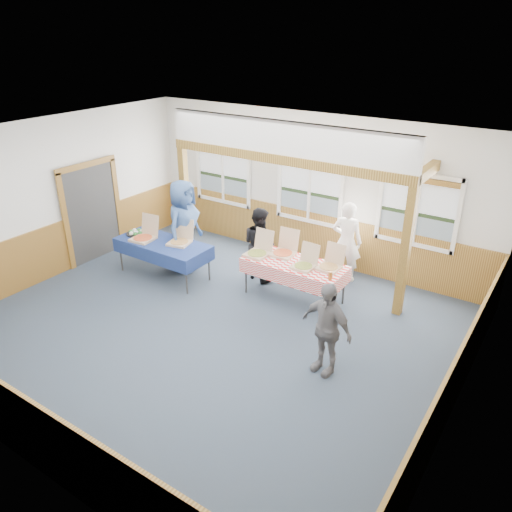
{
  "coord_description": "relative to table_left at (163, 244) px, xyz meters",
  "views": [
    {
      "loc": [
        4.71,
        -5.62,
        4.78
      ],
      "look_at": [
        0.28,
        1.0,
        1.07
      ],
      "focal_mm": 35.0,
      "sensor_mm": 36.0,
      "label": 1
    }
  ],
  "objects": [
    {
      "name": "wainscot_back",
      "position": [
        2.05,
        2.42,
        -0.15
      ],
      "size": [
        7.98,
        0.05,
        1.1
      ],
      "primitive_type": "cube",
      "color": "brown",
      "rests_on": "floor"
    },
    {
      "name": "pizza_box_c",
      "position": [
        1.96,
        0.57,
        0.12
      ],
      "size": [
        0.42,
        0.51,
        0.45
      ],
      "rotation": [
        0.0,
        0.0,
        -0.02
      ],
      "color": "tan",
      "rests_on": "table_right"
    },
    {
      "name": "pizza_box_b",
      "position": [
        0.34,
        0.16,
        0.12
      ],
      "size": [
        0.51,
        0.58,
        0.45
      ],
      "rotation": [
        0.0,
        0.0,
        0.23
      ],
      "color": "tan",
      "rests_on": "table_left"
    },
    {
      "name": "veggie_tray",
      "position": [
        -0.75,
        -0.0,
        0.08
      ],
      "size": [
        0.42,
        0.42,
        0.09
      ],
      "color": "black",
      "rests_on": "table_left"
    },
    {
      "name": "post_left",
      "position": [
        -0.45,
        1.24,
        0.5
      ],
      "size": [
        0.15,
        0.15,
        2.4
      ],
      "primitive_type": "cube",
      "color": "brown",
      "rests_on": "floor"
    },
    {
      "name": "wall_back",
      "position": [
        2.05,
        2.44,
        0.9
      ],
      "size": [
        8.0,
        0.0,
        8.0
      ],
      "primitive_type": "plane",
      "rotation": [
        1.57,
        0.0,
        0.0
      ],
      "color": "silver",
      "rests_on": "floor"
    },
    {
      "name": "cross_beam",
      "position": [
        2.05,
        1.24,
        1.79
      ],
      "size": [
        5.15,
        0.18,
        0.18
      ],
      "primitive_type": "cube",
      "color": "brown",
      "rests_on": "post_left"
    },
    {
      "name": "post_right",
      "position": [
        4.55,
        1.24,
        0.5
      ],
      "size": [
        0.15,
        0.15,
        2.4
      ],
      "primitive_type": "cube",
      "color": "brown",
      "rests_on": "floor"
    },
    {
      "name": "wall_right",
      "position": [
        6.05,
        -1.06,
        0.9
      ],
      "size": [
        0.0,
        8.0,
        8.0
      ],
      "primitive_type": "plane",
      "rotation": [
        1.57,
        0.0,
        -1.57
      ],
      "color": "silver",
      "rests_on": "floor"
    },
    {
      "name": "wainscot_left",
      "position": [
        -1.92,
        -1.06,
        -0.15
      ],
      "size": [
        0.05,
        6.98,
        1.1
      ],
      "primitive_type": "cube",
      "color": "brown",
      "rests_on": "floor"
    },
    {
      "name": "table_right",
      "position": [
        2.71,
        0.67,
        -0.0
      ],
      "size": [
        2.05,
        1.17,
        0.76
      ],
      "rotation": [
        0.0,
        0.0,
        0.17
      ],
      "color": "#313131",
      "rests_on": "floor"
    },
    {
      "name": "table_left",
      "position": [
        0.0,
        0.0,
        0.0
      ],
      "size": [
        2.17,
        1.46,
        0.76
      ],
      "rotation": [
        0.0,
        0.0,
        0.3
      ],
      "color": "#313131",
      "rests_on": "floor"
    },
    {
      "name": "pizza_box_a",
      "position": [
        -0.4,
        -0.11,
        0.12
      ],
      "size": [
        0.48,
        0.56,
        0.47
      ],
      "rotation": [
        0.0,
        0.0,
        0.09
      ],
      "color": "tan",
      "rests_on": "table_left"
    },
    {
      "name": "wainscot_front",
      "position": [
        2.05,
        -4.53,
        -0.15
      ],
      "size": [
        7.98,
        0.05,
        1.1
      ],
      "primitive_type": "cube",
      "color": "brown",
      "rests_on": "floor"
    },
    {
      "name": "person_grey",
      "position": [
        4.19,
        -0.99,
        0.04
      ],
      "size": [
        0.93,
        0.54,
        1.49
      ],
      "primitive_type": "imported",
      "rotation": [
        0.0,
        0.0,
        -0.21
      ],
      "color": "slate",
      "rests_on": "floor"
    },
    {
      "name": "cased_opening",
      "position": [
        -1.91,
        -0.16,
        0.35
      ],
      "size": [
        0.06,
        1.3,
        2.1
      ],
      "primitive_type": "cube",
      "color": "#313131",
      "rests_on": "wall_left"
    },
    {
      "name": "woman_white",
      "position": [
        3.18,
        1.94,
        0.13
      ],
      "size": [
        0.67,
        0.5,
        1.67
      ],
      "primitive_type": "imported",
      "rotation": [
        0.0,
        0.0,
        3.32
      ],
      "color": "white",
      "rests_on": "floor"
    },
    {
      "name": "window_right",
      "position": [
        4.35,
        2.4,
        0.97
      ],
      "size": [
        1.56,
        0.1,
        1.46
      ],
      "color": "white",
      "rests_on": "wall_back"
    },
    {
      "name": "pizza_box_e",
      "position": [
        2.96,
        0.59,
        0.12
      ],
      "size": [
        0.39,
        0.47,
        0.41
      ],
      "rotation": [
        0.0,
        0.0,
        -0.04
      ],
      "color": "tan",
      "rests_on": "table_right"
    },
    {
      "name": "window_mid",
      "position": [
        2.05,
        2.4,
        0.97
      ],
      "size": [
        1.56,
        0.1,
        1.46
      ],
      "color": "white",
      "rests_on": "wall_back"
    },
    {
      "name": "woman_black",
      "position": [
        1.69,
        1.02,
        0.06
      ],
      "size": [
        0.86,
        0.75,
        1.52
      ],
      "primitive_type": "imported",
      "rotation": [
        0.0,
        0.0,
        2.89
      ],
      "color": "black",
      "rests_on": "floor"
    },
    {
      "name": "drink_glass",
      "position": [
        3.56,
        0.42,
        0.13
      ],
      "size": [
        0.07,
        0.07,
        0.15
      ],
      "primitive_type": "cylinder",
      "color": "#A75B1B",
      "rests_on": "table_right"
    },
    {
      "name": "ceiling",
      "position": [
        2.05,
        -1.06,
        2.5
      ],
      "size": [
        8.0,
        8.0,
        0.0
      ],
      "primitive_type": "plane",
      "rotation": [
        3.14,
        0.0,
        0.0
      ],
      "color": "white",
      "rests_on": "wall_back"
    },
    {
      "name": "man_blue",
      "position": [
        0.13,
        0.53,
        0.27
      ],
      "size": [
        0.75,
        1.03,
        1.95
      ],
      "primitive_type": "imported",
      "rotation": [
        0.0,
        0.0,
        1.71
      ],
      "color": "#365588",
      "rests_on": "floor"
    },
    {
      "name": "wall_left",
      "position": [
        -1.95,
        -1.06,
        0.9
      ],
      "size": [
        0.0,
        8.0,
        8.0
      ],
      "primitive_type": "plane",
      "rotation": [
        1.57,
        0.0,
        1.57
      ],
      "color": "silver",
      "rests_on": "floor"
    },
    {
      "name": "pizza_box_d",
      "position": [
        2.36,
        0.86,
        0.12
      ],
      "size": [
        0.44,
        0.53,
        0.45
      ],
      "rotation": [
        0.0,
        0.0,
        0.06
      ],
      "color": "tan",
      "rests_on": "table_right"
    },
    {
      "name": "window_left",
      "position": [
        -0.25,
        2.4,
        0.97
      ],
      "size": [
        1.56,
        0.1,
        1.46
      ],
      "color": "white",
      "rests_on": "wall_back"
    },
    {
      "name": "wainscot_right",
      "position": [
        6.03,
        -1.06,
        -0.15
      ],
      "size": [
        0.05,
        6.98,
        1.1
      ],
      "primitive_type": "cube",
      "color": "brown",
      "rests_on": "floor"
    },
    {
      "name": "floor",
      "position": [
        2.05,
        -1.06,
        -0.7
      ],
      "size": [
        8.0,
        8.0,
        0.0
      ],
      "primitive_type": "plane",
      "color": "#2A3345",
      "rests_on": "ground"
    },
    {
      "name": "wall_front",
      "position": [
        2.05,
        -4.56,
        0.9
      ],
      "size": [
        8.0,
        0.0,
        8.0
      ],
      "primitive_type": "plane",
      "rotation": [
        -1.57,
        0.0,
        0.0
      ],
      "color": "silver",
      "rests_on": "floor"
    },
    {
      "name": "pizza_box_f",
      "position": [
        3.36,
        0.81,
        0.12
      ],
      "size": [
        0.4,
        0.48,
        0.42
      ],
      "rotation": [
        0.0,
        0.0,
        -0.04
      ],
      "color": "tan",
      "rests_on": "table_right"
    }
  ]
}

